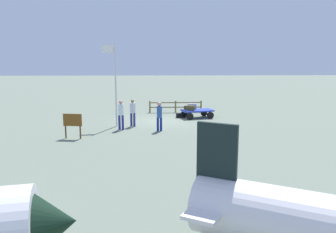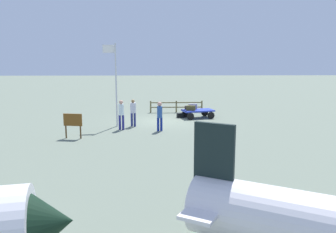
{
  "view_description": "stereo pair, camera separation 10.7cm",
  "coord_description": "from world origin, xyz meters",
  "views": [
    {
      "loc": [
        0.37,
        23.01,
        4.3
      ],
      "look_at": [
        -0.14,
        6.0,
        1.37
      ],
      "focal_mm": 36.78,
      "sensor_mm": 36.0,
      "label": 1
    },
    {
      "loc": [
        0.26,
        23.02,
        4.3
      ],
      "look_at": [
        -0.14,
        6.0,
        1.37
      ],
      "focal_mm": 36.78,
      "sensor_mm": 36.0,
      "label": 2
    }
  ],
  "objects": [
    {
      "name": "worker_supervisor",
      "position": [
        1.95,
        1.71,
        1.01
      ],
      "size": [
        0.45,
        0.45,
        1.71
      ],
      "color": "navy",
      "rests_on": "ground"
    },
    {
      "name": "luggage_cart",
      "position": [
        -2.43,
        -1.26,
        0.45
      ],
      "size": [
        2.42,
        1.78,
        0.59
      ],
      "color": "#293CB9",
      "rests_on": "ground"
    },
    {
      "name": "suitcase_tan",
      "position": [
        -1.2,
        -1.45,
        0.16
      ],
      "size": [
        0.53,
        0.46,
        0.32
      ],
      "color": "black",
      "rests_on": "ground"
    },
    {
      "name": "suitcase_grey",
      "position": [
        -1.77,
        -1.51,
        0.72
      ],
      "size": [
        0.5,
        0.31,
        0.25
      ],
      "color": "#382D26",
      "rests_on": "luggage_cart"
    },
    {
      "name": "worker_trailing",
      "position": [
        2.58,
        2.69,
        1.03
      ],
      "size": [
        0.34,
        0.32,
        1.79
      ],
      "color": "navy",
      "rests_on": "ground"
    },
    {
      "name": "ground_plane",
      "position": [
        0.0,
        0.0,
        0.0
      ],
      "size": [
        120.0,
        120.0,
        0.0
      ],
      "primitive_type": "plane",
      "color": "slate"
    },
    {
      "name": "flagpole",
      "position": [
        3.05,
        1.59,
        2.96
      ],
      "size": [
        0.82,
        0.14,
        5.16
      ],
      "color": "silver",
      "rests_on": "ground"
    },
    {
      "name": "suitcase_dark",
      "position": [
        -2.11,
        -1.63,
        0.79
      ],
      "size": [
        0.62,
        0.31,
        0.38
      ],
      "color": "gray",
      "rests_on": "luggage_cart"
    },
    {
      "name": "signboard",
      "position": [
        4.92,
        4.88,
        0.9
      ],
      "size": [
        1.02,
        0.22,
        1.35
      ],
      "color": "#4C3319",
      "rests_on": "ground"
    },
    {
      "name": "worker_lead",
      "position": [
        0.29,
        3.12,
        1.01
      ],
      "size": [
        0.4,
        0.4,
        1.74
      ],
      "color": "navy",
      "rests_on": "ground"
    },
    {
      "name": "wooden_fence",
      "position": [
        -1.02,
        -3.84,
        0.54
      ],
      "size": [
        4.17,
        0.21,
        0.92
      ],
      "color": "brown",
      "rests_on": "ground"
    },
    {
      "name": "suitcase_navy",
      "position": [
        -1.92,
        -0.98,
        0.76
      ],
      "size": [
        0.69,
        0.46,
        0.33
      ],
      "color": "#3E3A1D",
      "rests_on": "luggage_cart"
    }
  ]
}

